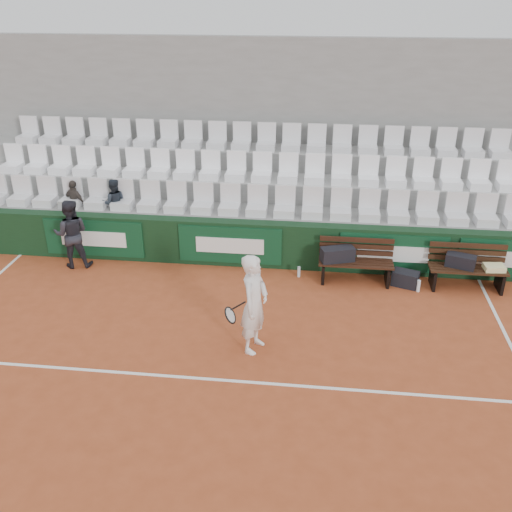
{
  "coord_description": "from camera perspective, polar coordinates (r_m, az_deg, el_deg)",
  "views": [
    {
      "loc": [
        1.63,
        -6.99,
        5.63
      ],
      "look_at": [
        0.53,
        2.4,
        1.0
      ],
      "focal_mm": 40.0,
      "sensor_mm": 36.0,
      "label": 1
    }
  ],
  "objects": [
    {
      "name": "grandstand_tier_front",
      "position": [
        12.8,
        -1.17,
        2.47
      ],
      "size": [
        18.0,
        0.95,
        1.0
      ],
      "primitive_type": "cube",
      "color": "gray",
      "rests_on": "ground"
    },
    {
      "name": "ground",
      "position": [
        9.12,
        -5.16,
        -12.15
      ],
      "size": [
        80.0,
        80.0,
        0.0
      ],
      "primitive_type": "plane",
      "color": "#A24624",
      "rests_on": "ground"
    },
    {
      "name": "water_bottle_near",
      "position": [
        11.91,
        4.31,
        -1.58
      ],
      "size": [
        0.06,
        0.06,
        0.23
      ],
      "primitive_type": "cylinder",
      "color": "#B1C3C9",
      "rests_on": "ground"
    },
    {
      "name": "seat_row_back",
      "position": [
        13.87,
        -0.25,
        11.84
      ],
      "size": [
        11.9,
        0.44,
        0.63
      ],
      "primitive_type": "cube",
      "color": "silver",
      "rests_on": "grandstand_tier_back"
    },
    {
      "name": "seat_row_front",
      "position": [
        12.33,
        -1.32,
        5.61
      ],
      "size": [
        11.9,
        0.44,
        0.63
      ],
      "primitive_type": "cube",
      "color": "silver",
      "rests_on": "grandstand_tier_front"
    },
    {
      "name": "ball_kid",
      "position": [
        12.68,
        -17.97,
        2.13
      ],
      "size": [
        0.85,
        0.73,
        1.51
      ],
      "primitive_type": "imported",
      "rotation": [
        0.0,
        0.0,
        3.38
      ],
      "color": "black",
      "rests_on": "ground"
    },
    {
      "name": "grandstand_rear_wall",
      "position": [
        14.64,
        0.14,
        12.55
      ],
      "size": [
        18.0,
        0.3,
        4.4
      ],
      "primitive_type": "cube",
      "color": "gray",
      "rests_on": "ground"
    },
    {
      "name": "spectator_b",
      "position": [
        13.37,
        -17.89,
        6.9
      ],
      "size": [
        0.66,
        0.48,
        1.04
      ],
      "primitive_type": "imported",
      "rotation": [
        0.0,
        0.0,
        2.72
      ],
      "color": "#37312C",
      "rests_on": "grandstand_tier_front"
    },
    {
      "name": "sports_bag_ground",
      "position": [
        11.91,
        14.7,
        -2.2
      ],
      "size": [
        0.59,
        0.46,
        0.31
      ],
      "primitive_type": "cube",
      "rotation": [
        0.0,
        0.0,
        -0.34
      ],
      "color": "black",
      "rests_on": "ground"
    },
    {
      "name": "bench_left",
      "position": [
        11.81,
        9.88,
        -1.56
      ],
      "size": [
        1.5,
        0.56,
        0.45
      ],
      "primitive_type": "cube",
      "color": "#33190F",
      "rests_on": "ground"
    },
    {
      "name": "court_baseline",
      "position": [
        9.12,
        -5.16,
        -12.13
      ],
      "size": [
        18.0,
        0.06,
        0.01
      ],
      "primitive_type": "cube",
      "color": "white",
      "rests_on": "ground"
    },
    {
      "name": "bench_right",
      "position": [
        12.15,
        20.28,
        -2.08
      ],
      "size": [
        1.5,
        0.56,
        0.45
      ],
      "primitive_type": "cube",
      "color": "#331B0F",
      "rests_on": "ground"
    },
    {
      "name": "grandstand_tier_mid",
      "position": [
        13.59,
        -0.64,
        4.93
      ],
      "size": [
        18.0,
        0.95,
        1.45
      ],
      "primitive_type": "cube",
      "color": "#979795",
      "rests_on": "ground"
    },
    {
      "name": "tennis_player",
      "position": [
        9.28,
        -0.18,
        -4.81
      ],
      "size": [
        0.79,
        0.73,
        1.73
      ],
      "color": "white",
      "rests_on": "ground"
    },
    {
      "name": "spectator_c",
      "position": [
        13.01,
        -14.19,
        7.02
      ],
      "size": [
        0.64,
        0.56,
        1.1
      ],
      "primitive_type": "imported",
      "rotation": [
        0.0,
        0.0,
        3.44
      ],
      "color": "#1F252E",
      "rests_on": "grandstand_tier_front"
    },
    {
      "name": "back_barrier",
      "position": [
        12.22,
        -1.25,
        1.27
      ],
      "size": [
        18.0,
        0.34,
        1.0
      ],
      "color": "black",
      "rests_on": "ground"
    },
    {
      "name": "seat_row_mid",
      "position": [
        13.08,
        -0.76,
        8.91
      ],
      "size": [
        11.9,
        0.44,
        0.63
      ],
      "primitive_type": "cube",
      "color": "white",
      "rests_on": "grandstand_tier_mid"
    },
    {
      "name": "towel",
      "position": [
        12.13,
        22.71,
        -1.08
      ],
      "size": [
        0.41,
        0.31,
        0.11
      ],
      "primitive_type": "cube",
      "rotation": [
        0.0,
        0.0,
        0.09
      ],
      "color": "beige",
      "rests_on": "bench_right"
    },
    {
      "name": "water_bottle_far",
      "position": [
        11.77,
        15.94,
        -2.89
      ],
      "size": [
        0.07,
        0.07,
        0.25
      ],
      "primitive_type": "cylinder",
      "color": "silver",
      "rests_on": "ground"
    },
    {
      "name": "sports_bag_left",
      "position": [
        11.64,
        8.16,
        0.17
      ],
      "size": [
        0.73,
        0.48,
        0.29
      ],
      "primitive_type": "cube",
      "rotation": [
        0.0,
        0.0,
        0.32
      ],
      "color": "black",
      "rests_on": "bench_left"
    },
    {
      "name": "grandstand_tier_back",
      "position": [
        14.39,
        -0.16,
        7.13
      ],
      "size": [
        18.0,
        0.95,
        1.9
      ],
      "primitive_type": "cube",
      "color": "gray",
      "rests_on": "ground"
    },
    {
      "name": "sports_bag_right",
      "position": [
        11.99,
        19.78,
        -0.47
      ],
      "size": [
        0.61,
        0.44,
        0.26
      ],
      "primitive_type": "cube",
      "rotation": [
        0.0,
        0.0,
        -0.35
      ],
      "color": "black",
      "rests_on": "bench_right"
    }
  ]
}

